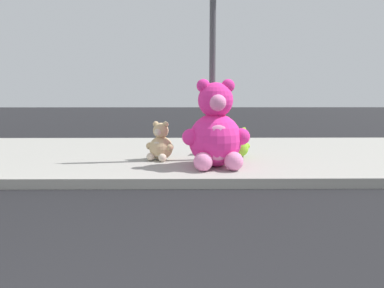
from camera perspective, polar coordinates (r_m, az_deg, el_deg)
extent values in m
cube|color=#9E9B93|center=(7.03, -5.36, -1.92)|extent=(28.00, 4.40, 0.15)
cylinder|color=#4C4C51|center=(6.12, 3.37, 12.31)|extent=(0.11, 0.11, 3.20)
sphere|color=#F22D93|center=(5.61, 3.82, 0.66)|extent=(0.86, 0.86, 0.86)
ellipsoid|color=pink|center=(5.31, 4.30, 0.21)|extent=(0.48, 0.22, 0.56)
sphere|color=#F22D93|center=(5.56, 3.88, 7.18)|extent=(0.56, 0.56, 0.56)
sphere|color=pink|center=(5.33, 4.26, 6.76)|extent=(0.26, 0.26, 0.26)
sphere|color=#F22D93|center=(5.59, 5.92, 9.47)|extent=(0.21, 0.21, 0.21)
sphere|color=#F22D93|center=(5.57, 8.12, 1.20)|extent=(0.27, 0.27, 0.27)
sphere|color=pink|center=(5.34, 6.85, -2.83)|extent=(0.29, 0.29, 0.29)
sphere|color=#F22D93|center=(5.54, 1.87, 9.52)|extent=(0.21, 0.21, 0.21)
sphere|color=#F22D93|center=(5.45, -0.24, 1.13)|extent=(0.27, 0.27, 0.27)
sphere|color=pink|center=(5.27, 1.83, -2.92)|extent=(0.29, 0.29, 0.29)
sphere|color=#8CD133|center=(6.51, 7.79, -0.62)|extent=(0.34, 0.34, 0.34)
ellipsoid|color=#B8DE87|center=(6.62, 7.50, -0.46)|extent=(0.19, 0.10, 0.22)
sphere|color=#8CD133|center=(6.48, 7.84, 1.58)|extent=(0.22, 0.22, 0.22)
sphere|color=#B8DE87|center=(6.57, 7.60, 1.56)|extent=(0.10, 0.10, 0.10)
sphere|color=#8CD133|center=(6.44, 7.19, 2.35)|extent=(0.08, 0.08, 0.08)
sphere|color=#8CD133|center=(6.50, 6.34, -0.38)|extent=(0.11, 0.11, 0.11)
sphere|color=#B8DE87|center=(6.64, 6.66, -1.39)|extent=(0.12, 0.12, 0.12)
sphere|color=#8CD133|center=(6.49, 8.51, 2.36)|extent=(0.08, 0.08, 0.08)
sphere|color=#8CD133|center=(6.59, 9.03, -0.31)|extent=(0.11, 0.11, 0.11)
sphere|color=#B8DE87|center=(6.69, 8.19, -1.35)|extent=(0.12, 0.12, 0.12)
sphere|color=tan|center=(6.20, -5.10, -0.66)|extent=(0.42, 0.42, 0.42)
ellipsoid|color=beige|center=(6.06, -5.75, -0.86)|extent=(0.25, 0.17, 0.27)
sphere|color=tan|center=(6.15, -5.14, 2.22)|extent=(0.27, 0.27, 0.27)
sphere|color=beige|center=(6.05, -5.64, 1.95)|extent=(0.13, 0.13, 0.13)
sphere|color=tan|center=(6.10, -4.35, 3.21)|extent=(0.10, 0.10, 0.10)
sphere|color=tan|center=(6.06, -3.66, -0.55)|extent=(0.13, 0.13, 0.13)
sphere|color=beige|center=(6.01, -4.89, -2.26)|extent=(0.14, 0.14, 0.14)
sphere|color=tan|center=(6.19, -5.94, 3.26)|extent=(0.10, 0.10, 0.10)
sphere|color=tan|center=(6.24, -6.95, -0.33)|extent=(0.13, 0.13, 0.13)
sphere|color=beige|center=(6.12, -6.81, -2.10)|extent=(0.14, 0.14, 0.14)
sphere|color=#B28CD8|center=(6.74, 3.94, -0.10)|extent=(0.37, 0.37, 0.37)
ellipsoid|color=silver|center=(6.82, 3.03, 0.00)|extent=(0.20, 0.21, 0.24)
sphere|color=#B28CD8|center=(6.70, 3.96, 2.25)|extent=(0.24, 0.24, 0.24)
sphere|color=silver|center=(6.77, 3.25, 2.19)|extent=(0.11, 0.11, 0.11)
sphere|color=#B28CD8|center=(6.62, 3.54, 3.03)|extent=(0.09, 0.09, 0.09)
sphere|color=#B28CD8|center=(6.62, 2.71, 0.00)|extent=(0.12, 0.12, 0.12)
sphere|color=silver|center=(6.77, 2.33, -1.10)|extent=(0.13, 0.13, 0.13)
sphere|color=#B28CD8|center=(6.76, 4.40, 3.13)|extent=(0.09, 0.09, 0.09)
sphere|color=#B28CD8|center=(6.90, 4.49, 0.33)|extent=(0.12, 0.12, 0.12)
sphere|color=silver|center=(6.93, 3.37, -0.88)|extent=(0.13, 0.13, 0.13)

